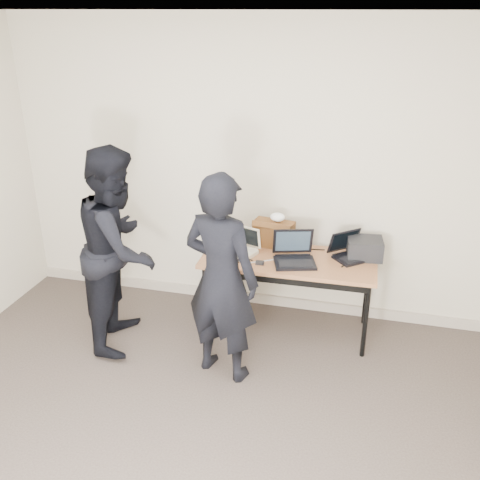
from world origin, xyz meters
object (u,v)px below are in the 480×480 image
(desk, at_px, (289,265))
(laptop_right, at_px, (350,252))
(laptop_beige, at_px, (240,249))
(leather_satchel, at_px, (274,233))
(person_typist, at_px, (221,279))
(equipment_box, at_px, (365,248))
(person_observer, at_px, (119,248))
(laptop_center, at_px, (294,255))

(desk, relative_size, laptop_right, 3.60)
(laptop_beige, bearing_deg, laptop_right, 28.43)
(laptop_beige, xyz_separation_m, leather_satchel, (0.25, 0.22, 0.08))
(desk, xyz_separation_m, person_typist, (-0.40, -0.72, 0.18))
(equipment_box, distance_m, person_observer, 2.10)
(laptop_beige, bearing_deg, person_typist, -68.28)
(desk, xyz_separation_m, laptop_center, (0.05, -0.04, 0.12))
(leather_satchel, bearing_deg, equipment_box, 6.71)
(laptop_center, height_order, person_typist, person_typist)
(laptop_center, relative_size, equipment_box, 1.43)
(laptop_right, height_order, person_observer, person_observer)
(person_typist, relative_size, person_observer, 0.96)
(leather_satchel, bearing_deg, laptop_right, 3.89)
(laptop_right, height_order, leather_satchel, leather_satchel)
(laptop_right, bearing_deg, person_observer, 156.98)
(leather_satchel, bearing_deg, person_typist, -93.66)
(laptop_right, bearing_deg, desk, 156.40)
(laptop_center, bearing_deg, person_typist, -139.92)
(laptop_center, distance_m, laptop_right, 0.50)
(leather_satchel, height_order, equipment_box, leather_satchel)
(laptop_beige, relative_size, laptop_right, 0.84)
(laptop_center, height_order, person_observer, person_observer)
(equipment_box, distance_m, person_typist, 1.38)
(laptop_right, height_order, person_typist, person_typist)
(leather_satchel, distance_m, person_typist, 0.98)
(laptop_right, xyz_separation_m, equipment_box, (0.12, 0.03, 0.03))
(laptop_beige, xyz_separation_m, person_typist, (0.04, -0.73, 0.07))
(desk, height_order, person_typist, person_typist)
(desk, xyz_separation_m, laptop_beige, (-0.43, 0.01, 0.10))
(desk, height_order, laptop_beige, laptop_beige)
(laptop_right, height_order, equipment_box, laptop_right)
(leather_satchel, bearing_deg, desk, -42.33)
(laptop_beige, xyz_separation_m, laptop_right, (0.94, 0.16, 0.01))
(desk, distance_m, equipment_box, 0.67)
(equipment_box, bearing_deg, person_typist, -138.34)
(laptop_beige, relative_size, person_observer, 0.20)
(laptop_beige, bearing_deg, desk, 18.19)
(desk, height_order, person_observer, person_observer)
(person_observer, bearing_deg, leather_satchel, -70.06)
(laptop_beige, relative_size, person_typist, 0.21)
(desk, bearing_deg, laptop_right, 16.82)
(laptop_beige, bearing_deg, laptop_center, 13.42)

